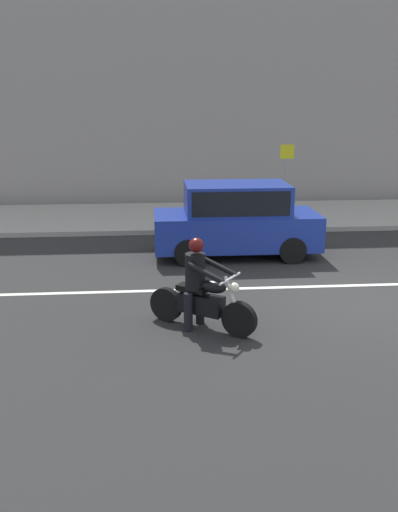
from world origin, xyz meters
The scene contains 7 objects.
ground_plane centered at (0.00, 0.00, 0.00)m, with size 80.00×80.00×0.00m, color #252525.
sidewalk_slab centered at (0.00, 8.00, 0.07)m, with size 40.00×4.40×0.14m, color #99968E.
building_facade centered at (0.00, 11.40, 5.35)m, with size 40.00×1.40×10.71m, color gray.
lane_marking_stripe centered at (-0.63, 0.90, 0.00)m, with size 18.00×0.14×0.01m, color silver.
motorcycle_with_rider_black_leather centered at (-3.30, -1.11, 0.64)m, with size 1.73×1.25×1.58m.
parked_hatchback_cobalt_blue centered at (-2.05, 3.42, 0.94)m, with size 3.99×1.76×1.80m.
street_sign_post centered at (0.20, 7.83, 1.52)m, with size 0.44×0.08×2.26m.
Camera 1 is at (-4.06, -10.08, 3.78)m, focal length 39.92 mm.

